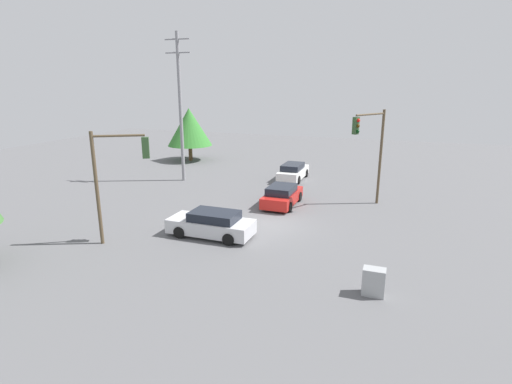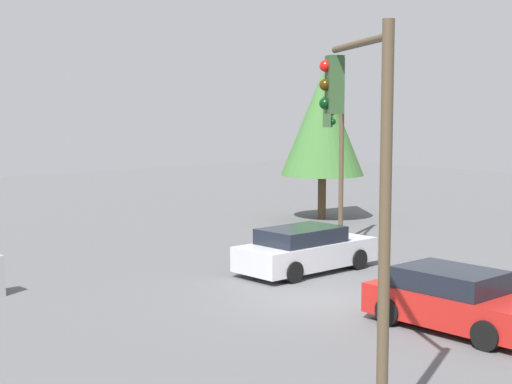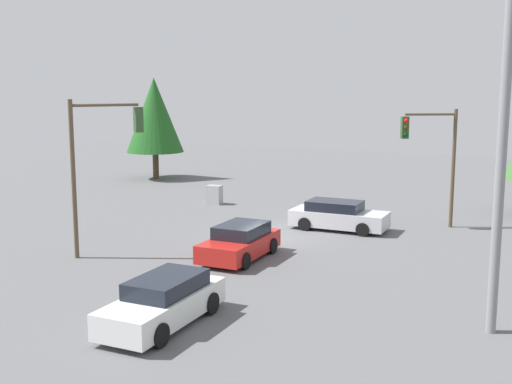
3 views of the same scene
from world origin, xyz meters
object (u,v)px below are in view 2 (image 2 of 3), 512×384
at_px(sedan_silver, 305,250).
at_px(traffic_signal_main, 336,139).
at_px(sedan_red, 456,301).
at_px(traffic_signal_cross, 361,156).

distance_m(sedan_silver, traffic_signal_main, 5.62).
xyz_separation_m(sedan_silver, sedan_red, (1.95, 6.74, -0.01)).
bearing_deg(sedan_red, sedan_silver, -106.13).
bearing_deg(sedan_red, traffic_signal_main, -123.06).
relative_size(sedan_silver, sedan_red, 1.11).
bearing_deg(sedan_silver, traffic_signal_main, 120.58).
distance_m(sedan_red, traffic_signal_main, 11.30).
xyz_separation_m(sedan_red, traffic_signal_cross, (5.43, 1.74, 3.63)).
bearing_deg(traffic_signal_cross, sedan_silver, -9.17).
xyz_separation_m(sedan_red, traffic_signal_main, (-5.91, -9.08, 3.24)).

